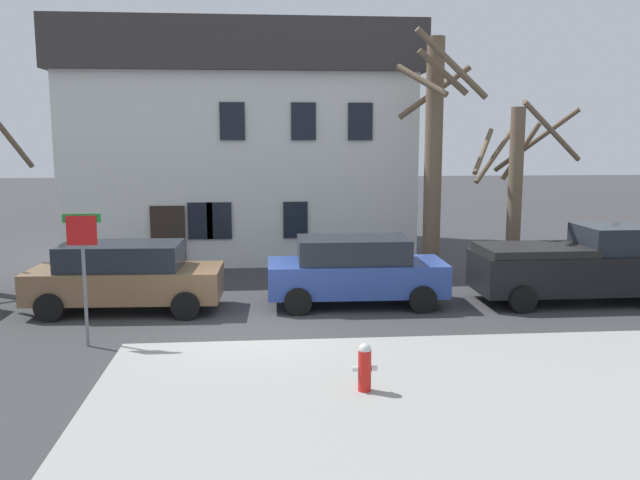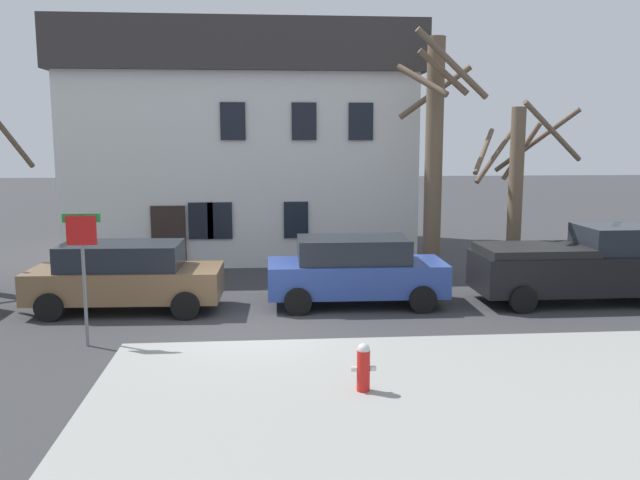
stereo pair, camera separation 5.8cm
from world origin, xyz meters
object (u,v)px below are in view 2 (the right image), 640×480
at_px(building_main, 244,142).
at_px(car_blue_wagon, 355,270).
at_px(car_brown_wagon, 125,276).
at_px(street_sign_pole, 83,254).
at_px(pickup_truck_black, 579,266).
at_px(tree_bare_far, 516,184).
at_px(tree_bare_mid, 434,149).
at_px(fire_hydrant, 363,366).

distance_m(building_main, car_blue_wagon, 9.99).
height_order(car_brown_wagon, street_sign_pole, street_sign_pole).
xyz_separation_m(pickup_truck_black, street_sign_pole, (-11.87, -2.78, 0.97)).
bearing_deg(car_brown_wagon, tree_bare_far, 13.92).
bearing_deg(car_brown_wagon, tree_bare_mid, 20.70).
relative_size(tree_bare_mid, fire_hydrant, 8.94).
relative_size(tree_bare_far, street_sign_pole, 1.91).
bearing_deg(car_blue_wagon, building_main, 108.81).
xyz_separation_m(building_main, car_brown_wagon, (-2.73, -9.08, -3.21)).
bearing_deg(pickup_truck_black, car_brown_wagon, 179.56).
bearing_deg(street_sign_pole, car_brown_wagon, 85.69).
bearing_deg(pickup_truck_black, tree_bare_mid, 132.66).
bearing_deg(tree_bare_mid, tree_bare_far, -12.45).
distance_m(tree_bare_mid, car_blue_wagon, 5.17).
bearing_deg(car_brown_wagon, car_blue_wagon, 1.11).
bearing_deg(tree_bare_mid, building_main, 135.07).
bearing_deg(car_blue_wagon, tree_bare_mid, 48.25).
relative_size(car_blue_wagon, fire_hydrant, 5.58).
height_order(tree_bare_mid, street_sign_pole, tree_bare_mid).
relative_size(building_main, pickup_truck_black, 2.30).
xyz_separation_m(tree_bare_mid, tree_bare_far, (2.38, -0.53, -1.00)).
height_order(building_main, tree_bare_far, building_main).
distance_m(car_brown_wagon, street_sign_pole, 3.06).
xyz_separation_m(tree_bare_mid, car_blue_wagon, (-2.79, -3.13, -3.02)).
xyz_separation_m(car_blue_wagon, street_sign_pole, (-6.00, -2.98, 1.02)).
xyz_separation_m(building_main, car_blue_wagon, (3.05, -8.96, -3.19)).
bearing_deg(car_blue_wagon, car_brown_wagon, -178.89).
relative_size(tree_bare_mid, car_blue_wagon, 1.60).
relative_size(pickup_truck_black, street_sign_pole, 1.93).
distance_m(building_main, pickup_truck_black, 13.16).
height_order(fire_hydrant, street_sign_pole, street_sign_pole).
xyz_separation_m(tree_bare_far, pickup_truck_black, (0.69, -2.81, -1.96)).
relative_size(car_blue_wagon, pickup_truck_black, 0.86).
distance_m(building_main, fire_hydrant, 15.76).
xyz_separation_m(car_brown_wagon, pickup_truck_black, (11.65, -0.09, 0.08)).
xyz_separation_m(tree_bare_far, car_blue_wagon, (-5.17, -2.60, -2.01)).
relative_size(building_main, car_blue_wagon, 2.69).
bearing_deg(fire_hydrant, car_brown_wagon, 129.81).
bearing_deg(building_main, car_blue_wagon, -71.19).
distance_m(tree_bare_mid, street_sign_pole, 10.90).
relative_size(car_brown_wagon, car_blue_wagon, 1.04).
bearing_deg(pickup_truck_black, car_blue_wagon, 178.04).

